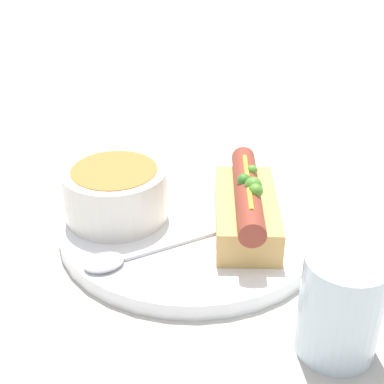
# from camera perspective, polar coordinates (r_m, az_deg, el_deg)

# --- Properties ---
(ground_plane) EXTENTS (4.00, 4.00, 0.00)m
(ground_plane) POSITION_cam_1_polar(r_m,az_deg,el_deg) (0.61, -0.00, -4.04)
(ground_plane) COLOR #BCB7AD
(dinner_plate) EXTENTS (0.29, 0.29, 0.02)m
(dinner_plate) POSITION_cam_1_polar(r_m,az_deg,el_deg) (0.60, -0.00, -3.35)
(dinner_plate) COLOR white
(dinner_plate) RESTS_ON ground_plane
(hot_dog) EXTENTS (0.16, 0.11, 0.07)m
(hot_dog) POSITION_cam_1_polar(r_m,az_deg,el_deg) (0.57, 5.92, -1.42)
(hot_dog) COLOR tan
(hot_dog) RESTS_ON dinner_plate
(soup_bowl) EXTENTS (0.11, 0.11, 0.06)m
(soup_bowl) POSITION_cam_1_polar(r_m,az_deg,el_deg) (0.59, -8.13, 0.15)
(soup_bowl) COLOR silver
(soup_bowl) RESTS_ON dinner_plate
(spoon) EXTENTS (0.13, 0.12, 0.01)m
(spoon) POSITION_cam_1_polar(r_m,az_deg,el_deg) (0.53, -7.52, -6.96)
(spoon) COLOR #B7B7BC
(spoon) RESTS_ON dinner_plate
(drinking_glass) EXTENTS (0.07, 0.07, 0.09)m
(drinking_glass) POSITION_cam_1_polar(r_m,az_deg,el_deg) (0.46, 15.54, -11.59)
(drinking_glass) COLOR silver
(drinking_glass) RESTS_ON ground_plane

